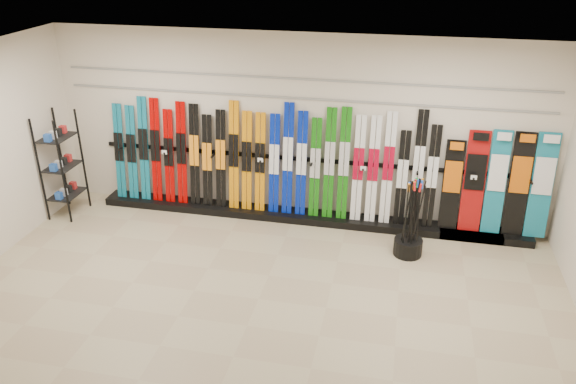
# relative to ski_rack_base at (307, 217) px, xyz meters

# --- Properties ---
(floor) EXTENTS (8.00, 8.00, 0.00)m
(floor) POSITION_rel_ski_rack_base_xyz_m (-0.22, -2.28, -0.06)
(floor) COLOR tan
(floor) RESTS_ON ground
(back_wall) EXTENTS (8.00, 0.00, 8.00)m
(back_wall) POSITION_rel_ski_rack_base_xyz_m (-0.22, 0.22, 1.44)
(back_wall) COLOR beige
(back_wall) RESTS_ON floor
(ceiling) EXTENTS (8.00, 8.00, 0.00)m
(ceiling) POSITION_rel_ski_rack_base_xyz_m (-0.22, -2.28, 2.94)
(ceiling) COLOR silver
(ceiling) RESTS_ON back_wall
(ski_rack_base) EXTENTS (8.00, 0.40, 0.12)m
(ski_rack_base) POSITION_rel_ski_rack_base_xyz_m (0.00, 0.00, 0.00)
(ski_rack_base) COLOR black
(ski_rack_base) RESTS_ON floor
(skis) EXTENTS (5.36, 0.25, 1.83)m
(skis) POSITION_rel_ski_rack_base_xyz_m (-0.66, 0.06, 0.90)
(skis) COLOR #0D6681
(skis) RESTS_ON ski_rack_base
(snowboards) EXTENTS (1.58, 0.25, 1.60)m
(snowboards) POSITION_rel_ski_rack_base_xyz_m (2.89, 0.08, 0.84)
(snowboards) COLOR black
(snowboards) RESTS_ON ski_rack_base
(accessory_rack) EXTENTS (0.40, 0.60, 1.74)m
(accessory_rack) POSITION_rel_ski_rack_base_xyz_m (-3.97, -0.58, 0.81)
(accessory_rack) COLOR black
(accessory_rack) RESTS_ON floor
(pole_bin) EXTENTS (0.42, 0.42, 0.25)m
(pole_bin) POSITION_rel_ski_rack_base_xyz_m (1.65, -0.75, 0.07)
(pole_bin) COLOR black
(pole_bin) RESTS_ON floor
(ski_poles) EXTENTS (0.29, 0.34, 1.18)m
(ski_poles) POSITION_rel_ski_rack_base_xyz_m (1.67, -0.76, 0.55)
(ski_poles) COLOR black
(ski_poles) RESTS_ON pole_bin
(slatwall_rail_0) EXTENTS (7.60, 0.02, 0.03)m
(slatwall_rail_0) POSITION_rel_ski_rack_base_xyz_m (-0.22, 0.20, 1.94)
(slatwall_rail_0) COLOR gray
(slatwall_rail_0) RESTS_ON back_wall
(slatwall_rail_1) EXTENTS (7.60, 0.02, 0.03)m
(slatwall_rail_1) POSITION_rel_ski_rack_base_xyz_m (-0.22, 0.20, 2.24)
(slatwall_rail_1) COLOR gray
(slatwall_rail_1) RESTS_ON back_wall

